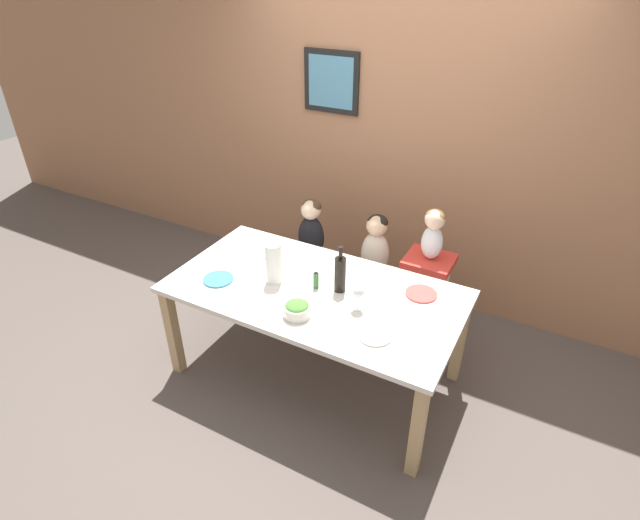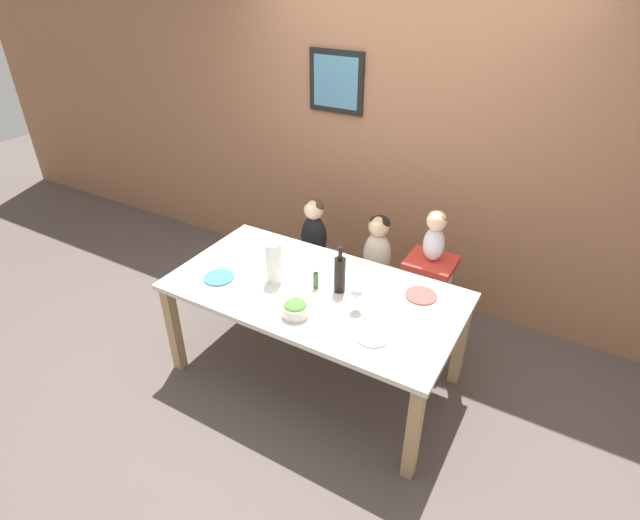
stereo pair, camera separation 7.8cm
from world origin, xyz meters
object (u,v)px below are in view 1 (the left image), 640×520
(chair_far_left, at_px, (311,265))
(salad_bowl_large, at_px, (297,309))
(wine_glass_near, at_px, (358,292))
(chair_far_center, at_px, (373,283))
(dinner_plate_front_left, at_px, (218,279))
(paper_towel_roll, at_px, (274,263))
(person_child_center, at_px, (376,245))
(dinner_plate_front_right, at_px, (375,335))
(dinner_plate_back_right, at_px, (421,294))
(person_child_left, at_px, (311,228))
(wine_bottle, at_px, (340,273))
(dinner_plate_back_left, at_px, (277,254))
(chair_right_highchair, at_px, (427,279))
(person_baby_right, at_px, (434,231))

(chair_far_left, xyz_separation_m, salad_bowl_large, (0.47, -1.00, 0.38))
(wine_glass_near, bearing_deg, chair_far_center, 105.17)
(chair_far_center, distance_m, dinner_plate_front_left, 1.23)
(paper_towel_roll, bearing_deg, chair_far_left, 101.15)
(person_child_center, bearing_deg, dinner_plate_front_right, -67.16)
(paper_towel_roll, distance_m, dinner_plate_front_left, 0.40)
(dinner_plate_front_right, bearing_deg, dinner_plate_back_right, 78.92)
(chair_far_left, relative_size, person_child_left, 0.96)
(paper_towel_roll, height_order, wine_glass_near, paper_towel_roll)
(person_child_center, xyz_separation_m, dinner_plate_front_left, (-0.73, -0.92, 0.00))
(chair_far_center, bearing_deg, salad_bowl_large, -94.57)
(person_child_center, relative_size, wine_bottle, 1.55)
(person_child_center, distance_m, dinner_plate_front_left, 1.18)
(chair_far_left, height_order, chair_far_center, same)
(wine_glass_near, distance_m, salad_bowl_large, 0.38)
(dinner_plate_front_left, relative_size, dinner_plate_back_left, 1.00)
(chair_right_highchair, relative_size, person_child_center, 1.49)
(salad_bowl_large, bearing_deg, dinner_plate_front_right, 5.93)
(wine_glass_near, bearing_deg, salad_bowl_large, -141.60)
(salad_bowl_large, height_order, dinner_plate_back_right, salad_bowl_large)
(salad_bowl_large, relative_size, dinner_plate_front_left, 0.82)
(person_child_left, height_order, wine_glass_near, person_child_left)
(person_child_left, height_order, dinner_plate_front_right, person_child_left)
(chair_far_left, distance_m, dinner_plate_front_right, 1.39)
(dinner_plate_front_left, bearing_deg, salad_bowl_large, -6.81)
(person_baby_right, xyz_separation_m, wine_bottle, (-0.39, -0.65, -0.10))
(person_child_center, bearing_deg, chair_far_center, -90.00)
(wine_glass_near, bearing_deg, person_baby_right, 75.18)
(chair_right_highchair, xyz_separation_m, paper_towel_roll, (-0.81, -0.75, 0.31))
(person_child_center, bearing_deg, dinner_plate_front_left, -128.49)
(chair_far_left, relative_size, person_child_center, 0.96)
(person_child_left, bearing_deg, dinner_plate_front_left, -101.37)
(dinner_plate_back_right, relative_size, dinner_plate_front_right, 1.00)
(wine_glass_near, relative_size, dinner_plate_front_right, 0.86)
(chair_right_highchair, bearing_deg, dinner_plate_front_right, -90.77)
(person_child_center, height_order, wine_glass_near, person_child_center)
(salad_bowl_large, bearing_deg, chair_far_left, 115.09)
(chair_far_center, bearing_deg, paper_towel_roll, -117.92)
(wine_bottle, height_order, dinner_plate_back_right, wine_bottle)
(wine_bottle, xyz_separation_m, paper_towel_roll, (-0.42, -0.11, 0.01))
(wine_bottle, relative_size, dinner_plate_back_left, 1.60)
(paper_towel_roll, bearing_deg, chair_far_center, 62.08)
(chair_far_center, bearing_deg, person_baby_right, 0.22)
(wine_bottle, height_order, dinner_plate_front_right, wine_bottle)
(paper_towel_roll, bearing_deg, wine_bottle, 14.46)
(person_child_left, bearing_deg, person_child_center, 0.00)
(chair_far_center, bearing_deg, wine_glass_near, -74.83)
(chair_far_center, height_order, person_baby_right, person_baby_right)
(chair_far_center, distance_m, dinner_plate_front_right, 1.09)
(person_child_left, distance_m, person_child_center, 0.55)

